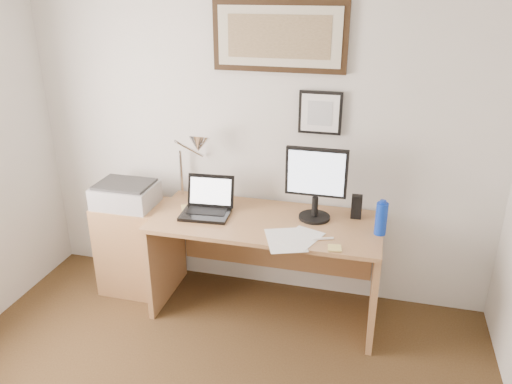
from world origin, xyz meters
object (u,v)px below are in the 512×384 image
(water_bottle, at_px, (381,219))
(laptop, at_px, (207,206))
(side_cabinet, at_px, (135,247))
(desk, at_px, (268,244))
(lcd_monitor, at_px, (316,180))
(printer, at_px, (126,194))
(book, at_px, (182,213))

(water_bottle, bearing_deg, laptop, 179.07)
(side_cabinet, relative_size, laptop, 2.05)
(desk, xyz_separation_m, lcd_monitor, (0.32, 0.02, 0.53))
(water_bottle, xyz_separation_m, desk, (-0.78, 0.10, -0.35))
(side_cabinet, distance_m, printer, 0.45)
(side_cabinet, relative_size, printer, 1.66)
(book, distance_m, desk, 0.67)
(book, distance_m, laptop, 0.19)
(laptop, xyz_separation_m, lcd_monitor, (0.76, 0.10, 0.23))
(lcd_monitor, bearing_deg, water_bottle, -14.52)
(desk, xyz_separation_m, laptop, (-0.43, -0.08, 0.29))
(side_cabinet, distance_m, laptop, 0.78)
(water_bottle, height_order, lcd_monitor, lcd_monitor)
(desk, bearing_deg, side_cabinet, -178.11)
(side_cabinet, distance_m, desk, 1.08)
(book, bearing_deg, lcd_monitor, 9.52)
(desk, relative_size, printer, 3.64)
(laptop, bearing_deg, water_bottle, -0.93)
(side_cabinet, bearing_deg, printer, -138.62)
(laptop, height_order, lcd_monitor, lcd_monitor)
(side_cabinet, height_order, book, book)
(water_bottle, distance_m, desk, 0.86)
(water_bottle, distance_m, lcd_monitor, 0.50)
(desk, height_order, lcd_monitor, lcd_monitor)
(side_cabinet, bearing_deg, lcd_monitor, 2.18)
(side_cabinet, relative_size, lcd_monitor, 1.40)
(side_cabinet, xyz_separation_m, desk, (1.07, 0.04, 0.15))
(water_bottle, distance_m, laptop, 1.21)
(book, relative_size, desk, 0.15)
(printer, bearing_deg, water_bottle, -1.43)
(laptop, height_order, printer, laptop)
(book, bearing_deg, laptop, 18.69)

